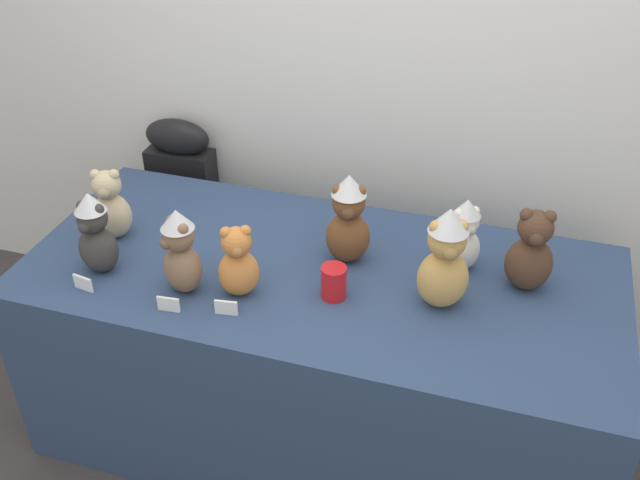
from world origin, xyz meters
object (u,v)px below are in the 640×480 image
object	(u,v)px
teddy_bear_honey	(445,260)
teddy_bear_ginger	(238,263)
display_table	(320,355)
party_cup_red	(334,282)
teddy_bear_chestnut	(348,220)
teddy_bear_sand	(110,206)
teddy_bear_mocha	(181,252)
teddy_bear_charcoal	(95,234)
instrument_case	(187,216)
teddy_bear_cocoa	(531,253)
teddy_bear_snow	(464,236)

from	to	relation	value
teddy_bear_honey	teddy_bear_ginger	size ratio (longest dim) A/B	1.39
display_table	party_cup_red	world-z (taller)	party_cup_red
display_table	teddy_bear_chestnut	bearing A→B (deg)	50.31
teddy_bear_sand	teddy_bear_mocha	xyz separation A→B (m)	(0.37, -0.20, 0.02)
teddy_bear_honey	teddy_bear_chestnut	size ratio (longest dim) A/B	1.07
teddy_bear_sand	party_cup_red	bearing A→B (deg)	-24.82
teddy_bear_charcoal	instrument_case	bearing A→B (deg)	100.82
teddy_bear_honey	teddy_bear_cocoa	bearing A→B (deg)	13.91
teddy_bear_chestnut	teddy_bear_cocoa	bearing A→B (deg)	-11.44
display_table	teddy_bear_mocha	size ratio (longest dim) A/B	6.65
party_cup_red	teddy_bear_ginger	bearing A→B (deg)	-165.94
display_table	party_cup_red	distance (m)	0.46
teddy_bear_sand	teddy_bear_snow	world-z (taller)	teddy_bear_sand
teddy_bear_sand	teddy_bear_ginger	xyz separation A→B (m)	(0.54, -0.17, -0.01)
teddy_bear_charcoal	teddy_bear_sand	bearing A→B (deg)	111.37
instrument_case	party_cup_red	distance (m)	1.16
teddy_bear_ginger	teddy_bear_chestnut	bearing A→B (deg)	19.07
display_table	teddy_bear_mocha	bearing A→B (deg)	-149.64
teddy_bear_mocha	teddy_bear_ginger	world-z (taller)	teddy_bear_mocha
teddy_bear_cocoa	teddy_bear_ginger	distance (m)	0.90
teddy_bear_mocha	teddy_bear_charcoal	distance (m)	0.31
display_table	teddy_bear_ginger	bearing A→B (deg)	-137.31
instrument_case	teddy_bear_snow	distance (m)	1.36
teddy_bear_sand	teddy_bear_honey	distance (m)	1.15
instrument_case	teddy_bear_snow	size ratio (longest dim) A/B	3.58
teddy_bear_cocoa	teddy_bear_charcoal	bearing A→B (deg)	-174.19
teddy_bear_cocoa	teddy_bear_charcoal	size ratio (longest dim) A/B	0.99
teddy_bear_cocoa	teddy_bear_chestnut	world-z (taller)	teddy_bear_chestnut
instrument_case	teddy_bear_charcoal	size ratio (longest dim) A/B	3.22
teddy_bear_cocoa	teddy_bear_ginger	size ratio (longest dim) A/B	1.16
teddy_bear_mocha	party_cup_red	distance (m)	0.48
instrument_case	teddy_bear_sand	size ratio (longest dim) A/B	3.56
display_table	teddy_bear_charcoal	world-z (taller)	teddy_bear_charcoal
teddy_bear_snow	teddy_bear_chestnut	bearing A→B (deg)	157.03
teddy_bear_mocha	party_cup_red	size ratio (longest dim) A/B	2.69
teddy_bear_mocha	teddy_bear_chestnut	world-z (taller)	teddy_bear_chestnut
display_table	teddy_bear_sand	distance (m)	0.90
teddy_bear_charcoal	teddy_bear_ginger	distance (m)	0.48
instrument_case	teddy_bear_ginger	size ratio (longest dim) A/B	3.76
instrument_case	teddy_bear_mocha	xyz separation A→B (m)	(0.41, -0.79, 0.43)
display_table	teddy_bear_snow	distance (m)	0.69
teddy_bear_sand	teddy_bear_snow	xyz separation A→B (m)	(1.18, 0.17, 0.01)
teddy_bear_snow	teddy_bear_ginger	world-z (taller)	teddy_bear_snow
teddy_bear_sand	teddy_bear_chestnut	bearing A→B (deg)	-10.84
teddy_bear_honey	teddy_bear_mocha	bearing A→B (deg)	171.90
instrument_case	teddy_bear_cocoa	bearing A→B (deg)	-18.72
display_table	teddy_bear_snow	size ratio (longest dim) A/B	7.49
teddy_bear_ginger	party_cup_red	world-z (taller)	teddy_bear_ginger
teddy_bear_cocoa	teddy_bear_charcoal	xyz separation A→B (m)	(-1.33, -0.31, 0.01)
teddy_bear_sand	teddy_bear_cocoa	world-z (taller)	teddy_bear_cocoa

